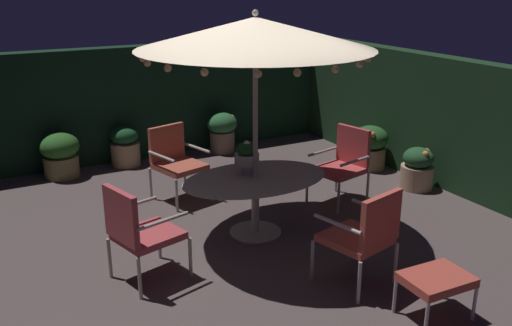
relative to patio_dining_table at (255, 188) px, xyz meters
name	(u,v)px	position (x,y,z in m)	size (l,w,h in m)	color
ground_plane	(241,243)	(-0.25, -0.12, -0.58)	(7.14, 7.70, 0.02)	#564747
hedge_backdrop_rear	(138,102)	(-0.25, 3.58, 0.34)	(7.14, 0.30, 1.83)	#14301D
hedge_backdrop_right	(464,128)	(3.17, -0.12, 0.34)	(0.30, 7.70, 1.83)	#1A351D
patio_dining_table	(255,188)	(0.00, 0.00, 0.00)	(1.74, 1.17, 0.71)	#B8B6A4
patio_umbrella	(255,33)	(0.00, 0.00, 1.74)	(2.56, 2.56, 2.55)	#B8AFA9
centerpiece_planter	(247,155)	(-0.04, 0.14, 0.36)	(0.28, 0.28, 0.40)	silver
patio_chair_north	(365,232)	(0.36, -1.52, 0.00)	(0.73, 0.73, 1.00)	#B7ADAB
patio_chair_northeast	(344,161)	(1.52, 0.35, -0.01)	(0.73, 0.70, 0.99)	#B8ADA9
patio_chair_east	(175,158)	(-0.41, 1.50, 0.00)	(0.74, 0.75, 0.98)	#B7B2AD
patio_chair_southeast	(138,229)	(-1.51, -0.41, 0.00)	(0.75, 0.72, 1.01)	#BBB1A4
ottoman_footrest	(436,281)	(0.59, -2.24, -0.21)	(0.60, 0.46, 0.41)	#BAAEAB
potted_plant_right_near	(222,131)	(1.04, 3.11, -0.19)	(0.51, 0.51, 0.69)	#7E6050
potted_plant_front_corner	(370,146)	(2.70, 1.23, -0.21)	(0.54, 0.54, 0.68)	#85694A
potted_plant_left_far	(60,154)	(-1.62, 3.12, -0.21)	(0.57, 0.57, 0.68)	olive
potted_plant_left_near	(417,168)	(2.72, 0.21, -0.27)	(0.46, 0.46, 0.60)	tan
potted_plant_back_center	(125,146)	(-0.62, 3.20, -0.25)	(0.46, 0.46, 0.64)	tan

